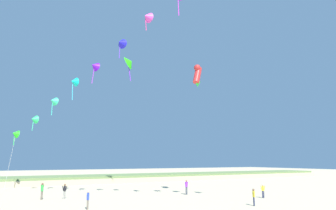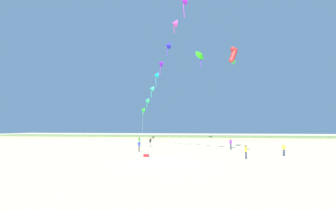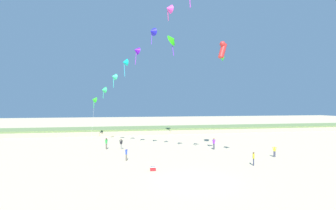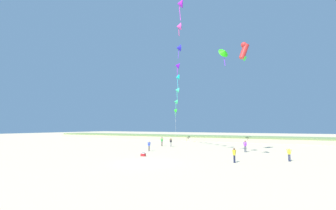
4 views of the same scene
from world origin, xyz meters
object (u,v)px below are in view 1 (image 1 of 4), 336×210
(person_near_left, at_px, (186,186))
(large_kite_mid_trail, at_px, (197,75))
(person_mid_center, at_px, (65,190))
(person_far_left, at_px, (88,198))
(person_far_center, at_px, (42,190))
(person_far_right, at_px, (254,196))
(person_near_right, at_px, (263,190))
(large_kite_low_lead, at_px, (130,62))

(person_near_left, bearing_deg, large_kite_mid_trail, -73.60)
(person_mid_center, relative_size, large_kite_mid_trail, 0.55)
(person_far_left, distance_m, person_far_center, 9.17)
(person_far_right, relative_size, person_far_center, 0.88)
(person_near_left, relative_size, person_far_right, 1.14)
(person_near_right, bearing_deg, person_near_left, 129.26)
(person_mid_center, xyz_separation_m, large_kite_mid_trail, (14.35, -4.78, 13.74))
(large_kite_low_lead, xyz_separation_m, large_kite_mid_trail, (5.22, -9.93, -3.68))
(person_mid_center, relative_size, large_kite_low_lead, 0.41)
(person_far_left, bearing_deg, person_near_right, -4.46)
(person_far_center, distance_m, large_kite_low_lead, 21.24)
(person_near_right, height_order, large_kite_low_lead, large_kite_low_lead)
(person_near_right, distance_m, large_kite_low_lead, 25.17)
(person_near_right, xyz_separation_m, person_mid_center, (-19.42, 9.75, 0.06))
(person_near_left, height_order, person_far_right, person_near_left)
(person_mid_center, relative_size, person_far_center, 0.92)
(person_near_right, distance_m, person_mid_center, 21.73)
(large_kite_low_lead, bearing_deg, person_near_right, -55.36)
(person_near_left, relative_size, person_near_right, 1.16)
(person_far_right, bearing_deg, person_near_right, 36.50)
(person_near_right, bearing_deg, large_kite_low_lead, 124.64)
(person_near_left, xyz_separation_m, person_far_left, (-13.33, -5.43, -0.09))
(person_near_right, height_order, person_far_left, person_far_left)
(person_near_right, relative_size, large_kite_mid_trail, 0.52)
(person_far_center, bearing_deg, large_kite_low_lead, 22.21)
(person_far_left, relative_size, large_kite_mid_trail, 0.55)
(person_far_left, distance_m, person_far_right, 14.85)
(person_far_center, bearing_deg, person_near_left, -11.83)
(person_mid_center, bearing_deg, person_near_left, -11.64)
(person_near_left, height_order, person_far_center, person_near_left)
(large_kite_low_lead, bearing_deg, large_kite_mid_trail, -62.28)
(person_far_left, bearing_deg, large_kite_mid_trail, 14.07)
(person_far_right, bearing_deg, person_far_center, 139.72)
(person_far_right, height_order, large_kite_mid_trail, large_kite_mid_trail)
(person_near_right, bearing_deg, person_far_right, -143.50)
(person_far_right, bearing_deg, person_mid_center, 136.69)
(person_mid_center, xyz_separation_m, person_far_right, (14.33, -13.51, -0.04))
(large_kite_low_lead, bearing_deg, person_far_right, -74.42)
(person_mid_center, bearing_deg, large_kite_low_lead, 29.40)
(person_mid_center, height_order, person_far_center, person_far_center)
(person_far_center, xyz_separation_m, large_kite_mid_trail, (16.56, -5.29, 13.67))
(person_near_right, relative_size, large_kite_low_lead, 0.38)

